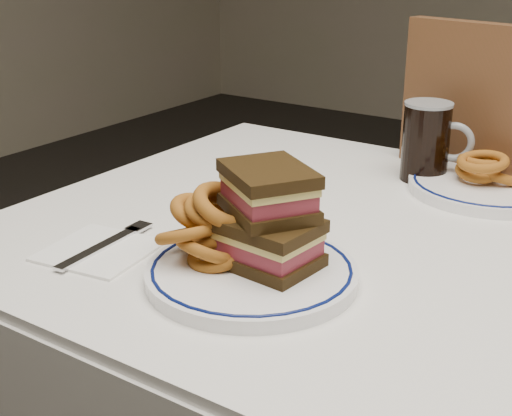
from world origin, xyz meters
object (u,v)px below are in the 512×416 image
Objects in this scene: reuben_sandwich at (268,217)px; beer_mug at (428,141)px; main_plate at (252,273)px; far_plate at (488,186)px.

beer_mug is at bearing 87.21° from reuben_sandwich.
far_plate is at bearing 73.81° from main_plate.
main_plate is 1.01× the size of far_plate.
main_plate is 0.51m from far_plate.
beer_mug is 0.13m from far_plate.
beer_mug is 0.52× the size of far_plate.
main_plate is 1.93× the size of beer_mug.
main_plate is 1.76× the size of reuben_sandwich.
far_plate is at bearing 73.87° from reuben_sandwich.
reuben_sandwich reaches higher than far_plate.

